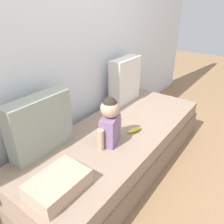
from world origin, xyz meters
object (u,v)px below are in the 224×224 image
(throw_pillow_right, at_px, (125,80))
(folded_blanket, at_px, (58,184))
(couch, at_px, (118,148))
(toddler, at_px, (110,121))
(throw_pillow_left, at_px, (40,125))
(banana, at_px, (135,130))

(throw_pillow_right, bearing_deg, folded_blanket, -163.24)
(couch, distance_m, throw_pillow_right, 0.88)
(throw_pillow_right, xyz_separation_m, toddler, (-0.85, -0.40, -0.04))
(throw_pillow_left, relative_size, folded_blanket, 1.40)
(couch, relative_size, folded_blanket, 5.79)
(banana, bearing_deg, couch, 116.86)
(throw_pillow_left, height_order, banana, throw_pillow_left)
(toddler, height_order, banana, toddler)
(throw_pillow_left, height_order, toddler, throw_pillow_left)
(throw_pillow_right, height_order, folded_blanket, throw_pillow_right)
(couch, xyz_separation_m, folded_blanket, (-0.88, -0.11, 0.28))
(throw_pillow_left, bearing_deg, couch, -28.45)
(folded_blanket, bearing_deg, throw_pillow_left, 62.13)
(toddler, relative_size, banana, 2.63)
(throw_pillow_left, bearing_deg, toddler, -43.69)
(throw_pillow_right, xyz_separation_m, folded_blanket, (-1.52, -0.46, -0.21))
(throw_pillow_right, distance_m, toddler, 0.94)
(folded_blanket, bearing_deg, throw_pillow_right, 16.76)
(couch, distance_m, toddler, 0.50)
(throw_pillow_left, bearing_deg, throw_pillow_right, 0.00)
(banana, height_order, folded_blanket, folded_blanket)
(couch, relative_size, throw_pillow_left, 4.14)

